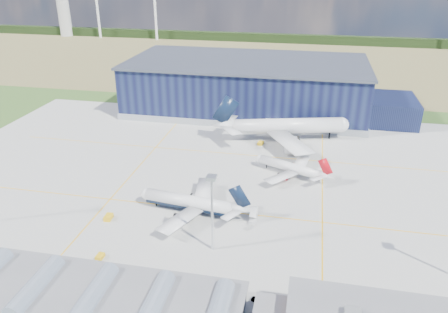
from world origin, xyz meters
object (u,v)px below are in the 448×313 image
at_px(airliner_navy, 189,196).
at_px(gse_van_a, 156,199).
at_px(gse_tug_a, 108,217).
at_px(airstair, 254,214).
at_px(airliner_widebody, 288,118).
at_px(airliner_red, 290,162).
at_px(gse_tug_c, 260,143).
at_px(hangar, 252,88).
at_px(light_mast_center, 212,201).
at_px(gse_tug_b, 100,257).
at_px(car_b, 258,301).

relative_size(airliner_navy, gse_van_a, 7.84).
height_order(gse_tug_a, airstair, airstair).
distance_m(airliner_widebody, airstair, 67.91).
bearing_deg(gse_van_a, airliner_red, -46.98).
height_order(airliner_widebody, gse_van_a, airliner_widebody).
distance_m(airliner_navy, gse_tug_a, 25.83).
bearing_deg(gse_tug_c, airliner_red, -48.67).
xyz_separation_m(hangar, airliner_red, (25.00, -74.37, -6.49)).
bearing_deg(gse_van_a, light_mast_center, -123.18).
bearing_deg(airliner_red, gse_van_a, 58.16).
xyz_separation_m(gse_tug_b, gse_tug_c, (32.50, 87.09, 0.11)).
relative_size(light_mast_center, airstair, 4.58).
height_order(airstair, car_b, airstair).
bearing_deg(airliner_widebody, airliner_navy, -125.80).
bearing_deg(airliner_red, gse_tug_c, -37.92).
distance_m(airliner_red, gse_tug_b, 76.52).
relative_size(airliner_widebody, gse_van_a, 12.88).
bearing_deg(airliner_navy, light_mast_center, 130.73).
xyz_separation_m(light_mast_center, gse_tug_c, (3.62, 77.07, -14.75)).
bearing_deg(gse_van_a, airliner_widebody, -22.50).
bearing_deg(airliner_navy, hangar, -84.97).
relative_size(hangar, airliner_red, 4.62).
height_order(light_mast_center, gse_tug_a, light_mast_center).
distance_m(gse_tug_b, gse_tug_c, 92.96).
bearing_deg(light_mast_center, hangar, 93.30).
bearing_deg(gse_tug_b, light_mast_center, 21.63).
bearing_deg(airstair, airliner_red, 75.66).
bearing_deg(gse_tug_c, light_mast_center, -79.41).
bearing_deg(light_mast_center, airliner_navy, 123.40).
bearing_deg(gse_tug_c, airstair, -71.49).
height_order(gse_tug_b, car_b, gse_tug_b).
xyz_separation_m(light_mast_center, car_b, (15.18, -18.00, -14.87)).
distance_m(airliner_red, gse_tug_c, 30.51).
distance_m(light_mast_center, car_b, 27.85).
height_order(light_mast_center, airliner_navy, light_mast_center).
bearing_deg(light_mast_center, airstair, 63.10).
relative_size(airstair, car_b, 1.47).
distance_m(hangar, airstair, 108.67).
bearing_deg(airliner_navy, gse_van_a, -11.88).
xyz_separation_m(hangar, airliner_navy, (-4.32, -107.35, -5.47)).
bearing_deg(car_b, gse_tug_b, 100.75).
distance_m(airliner_navy, airliner_red, 44.14).
relative_size(light_mast_center, airliner_red, 0.73).
bearing_deg(hangar, airliner_navy, -92.31).
relative_size(light_mast_center, gse_tug_c, 7.37).
xyz_separation_m(airliner_red, airstair, (-8.77, -32.61, -3.52)).
height_order(hangar, light_mast_center, hangar).
bearing_deg(gse_tug_a, hangar, 72.42).
relative_size(airliner_red, gse_tug_c, 10.07).
height_order(light_mast_center, airliner_red, light_mast_center).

